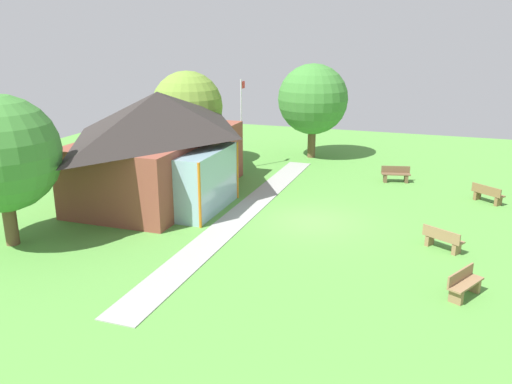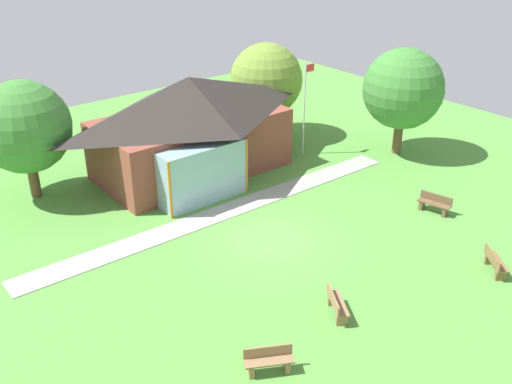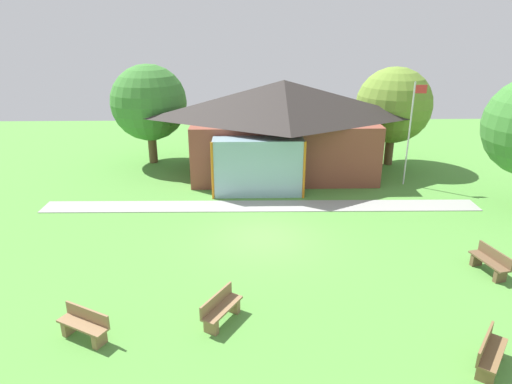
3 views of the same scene
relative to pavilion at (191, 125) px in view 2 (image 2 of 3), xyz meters
The scene contains 11 objects.
ground_plane 8.21m from the pavilion, 99.33° to the right, with size 44.00×44.00×0.00m, color #54933D.
pavilion is the anchor object (origin of this frame).
footpath 5.41m from the pavilion, 105.44° to the right, with size 19.63×1.30×0.03m, color #999993.
flagpole 6.45m from the pavilion, 15.85° to the right, with size 0.64×0.08×5.17m.
bench_front_center 13.40m from the pavilion, 101.70° to the right, with size 1.15×1.51×0.84m.
bench_lawn_far_right 12.41m from the pavilion, 59.76° to the right, with size 0.77×1.56×0.84m.
bench_front_right 15.58m from the pavilion, 75.35° to the right, with size 1.27×1.45×0.84m.
bench_front_left 15.10m from the pavilion, 114.70° to the right, with size 1.53×1.11×0.84m.
tree_behind_pavilion_left 7.83m from the pavilion, 161.66° to the left, with size 4.28×4.28×5.66m.
tree_behind_pavilion_right 6.66m from the pavilion, 15.15° to the left, with size 4.21×4.21×5.54m.
tree_east_hedge 11.55m from the pavilion, 25.47° to the right, with size 4.35×4.35×5.87m.
Camera 2 is at (-13.78, -16.19, 12.87)m, focal length 41.32 mm.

